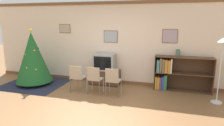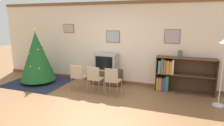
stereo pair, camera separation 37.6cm
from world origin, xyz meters
The scene contains 12 objects.
ground_plane centered at (0.00, 0.00, 0.00)m, with size 24.00×24.00×0.00m, color brown.
wall_back centered at (0.00, 2.37, 1.35)m, with size 9.03×0.11×2.70m.
area_rug centered at (-2.48, 1.45, 0.00)m, with size 1.98×1.77×0.01m.
christmas_tree centered at (-2.48, 1.45, 0.92)m, with size 1.17×1.17×1.83m.
tv_console centered at (-0.21, 2.08, 0.25)m, with size 0.99×0.46×0.49m.
television centered at (-0.21, 2.07, 0.77)m, with size 0.70×0.45×0.55m.
folding_chair_left centered at (-0.76, 1.14, 0.47)m, with size 0.40×0.40×0.82m.
folding_chair_center centered at (-0.21, 1.14, 0.47)m, with size 0.40×0.40×0.82m.
folding_chair_right centered at (0.34, 1.14, 0.47)m, with size 0.40×0.40×0.82m.
bookshelf centered at (1.94, 2.14, 0.52)m, with size 1.67×0.36×1.05m.
vase centered at (2.06, 2.17, 1.15)m, with size 0.12×0.12×0.21m.
standing_lamp centered at (3.07, 1.44, 1.31)m, with size 0.28×0.28×1.70m.
Camera 1 is at (1.80, -4.00, 2.13)m, focal length 32.00 mm.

